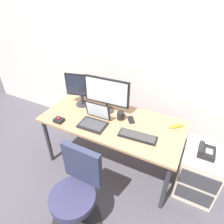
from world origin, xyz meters
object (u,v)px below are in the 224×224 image
(desk_phone, at_px, (206,151))
(office_chair, at_px, (77,195))
(coffee_mug, at_px, (121,116))
(cell_phone, at_px, (131,120))
(file_cabinet, at_px, (199,171))
(monitor_main, at_px, (107,93))
(monitor_side, at_px, (81,88))
(banana, at_px, (176,126))
(trackball_mouse, at_px, (59,120))
(keyboard, at_px, (138,136))
(laptop, at_px, (94,120))

(desk_phone, height_order, office_chair, office_chair)
(coffee_mug, distance_m, cell_phone, 0.13)
(desk_phone, bearing_deg, file_cabinet, 63.22)
(cell_phone, bearing_deg, monitor_main, 137.34)
(monitor_side, height_order, banana, monitor_side)
(banana, bearing_deg, coffee_mug, -167.49)
(office_chair, relative_size, cell_phone, 6.44)
(desk_phone, height_order, trackball_mouse, trackball_mouse)
(monitor_main, bearing_deg, desk_phone, -3.40)
(file_cabinet, xyz_separation_m, trackball_mouse, (-1.62, -0.40, 0.46))
(file_cabinet, relative_size, trackball_mouse, 5.46)
(monitor_side, bearing_deg, file_cabinet, -1.51)
(keyboard, distance_m, cell_phone, 0.30)
(cell_phone, bearing_deg, keyboard, -89.35)
(office_chair, distance_m, coffee_mug, 0.98)
(banana, bearing_deg, laptop, -157.81)
(file_cabinet, xyz_separation_m, laptop, (-1.23, -0.24, 0.50))
(monitor_side, relative_size, keyboard, 1.03)
(desk_phone, distance_m, coffee_mug, 1.00)
(desk_phone, bearing_deg, banana, 160.59)
(coffee_mug, bearing_deg, file_cabinet, 1.72)
(keyboard, xyz_separation_m, banana, (0.33, 0.35, 0.01))
(office_chair, bearing_deg, coffee_mug, 87.01)
(keyboard, distance_m, laptop, 0.53)
(coffee_mug, bearing_deg, banana, 12.51)
(trackball_mouse, bearing_deg, desk_phone, 13.43)
(file_cabinet, xyz_separation_m, coffee_mug, (-0.99, -0.03, 0.49))
(monitor_side, xyz_separation_m, keyboard, (0.88, -0.29, -0.23))
(monitor_side, bearing_deg, keyboard, -17.91)
(monitor_main, distance_m, cell_phone, 0.44)
(monitor_main, distance_m, laptop, 0.36)
(office_chair, bearing_deg, monitor_main, 100.60)
(desk_phone, distance_m, monitor_side, 1.61)
(monitor_side, relative_size, coffee_mug, 4.25)
(cell_phone, bearing_deg, office_chair, -134.54)
(keyboard, bearing_deg, office_chair, -116.39)
(monitor_side, bearing_deg, cell_phone, -2.97)
(file_cabinet, bearing_deg, banana, 163.34)
(monitor_side, bearing_deg, trackball_mouse, -95.15)
(monitor_side, xyz_separation_m, banana, (1.22, 0.07, -0.23))
(file_cabinet, bearing_deg, trackball_mouse, -166.09)
(banana, bearing_deg, monitor_side, -176.83)
(file_cabinet, height_order, keyboard, keyboard)
(monitor_side, height_order, trackball_mouse, monitor_side)
(trackball_mouse, relative_size, banana, 0.58)
(office_chair, relative_size, coffee_mug, 9.03)
(cell_phone, bearing_deg, trackball_mouse, 174.04)
(monitor_main, xyz_separation_m, monitor_side, (-0.36, -0.01, -0.01))
(trackball_mouse, distance_m, banana, 1.36)
(file_cabinet, bearing_deg, monitor_side, 178.49)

